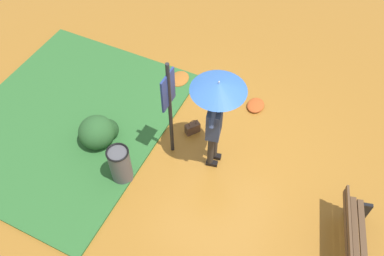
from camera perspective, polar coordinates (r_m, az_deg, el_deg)
name	(u,v)px	position (r m, az deg, el deg)	size (l,w,h in m)	color
ground_plane	(222,159)	(7.95, 4.28, -4.39)	(18.00, 18.00, 0.00)	#9E6623
grass_verge	(68,120)	(8.90, -17.30, 1.16)	(4.80, 4.00, 0.05)	#2D662D
person_with_umbrella	(217,105)	(6.74, 3.53, 3.36)	(0.96, 0.96, 2.04)	#2D2823
info_sign_post	(169,101)	(6.94, -3.29, 3.93)	(0.44, 0.07, 2.30)	black
handbag	(192,128)	(8.22, 0.07, -0.01)	(0.33, 0.29, 0.37)	#4C3323
park_bench	(352,236)	(7.19, 21.79, -14.07)	(1.43, 0.71, 0.75)	black
trash_bin	(120,165)	(7.46, -10.18, -5.17)	(0.42, 0.42, 0.83)	#4C4C51
shrub_cluster	(99,132)	(8.15, -13.12, -0.51)	(0.79, 0.72, 0.65)	#285628
leaf_pile_near_person	(179,79)	(9.29, -1.81, 7.01)	(0.53, 0.42, 0.12)	#A86023
leaf_pile_by_bench	(256,105)	(8.84, 9.05, 3.23)	(0.45, 0.36, 0.10)	#B74C1E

